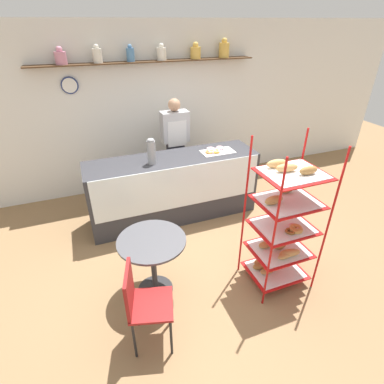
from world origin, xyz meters
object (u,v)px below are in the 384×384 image
object	(u,v)px
coffee_carafe	(151,151)
donut_tray_counter	(215,151)
cafe_chair	(141,300)
cafe_table	(153,253)
pastry_rack	(282,227)
person_worker	(175,146)

from	to	relation	value
coffee_carafe	donut_tray_counter	size ratio (longest dim) A/B	0.73
cafe_chair	cafe_table	bearing A→B (deg)	-7.89
cafe_table	coffee_carafe	xyz separation A→B (m)	(0.35, 1.28, 0.60)
coffee_carafe	cafe_table	bearing A→B (deg)	-105.40
pastry_rack	cafe_table	xyz separation A→B (m)	(-1.35, 0.33, -0.21)
donut_tray_counter	cafe_chair	bearing A→B (deg)	-129.56
person_worker	cafe_table	distance (m)	2.21
coffee_carafe	donut_tray_counter	xyz separation A→B (m)	(0.97, 0.06, -0.15)
pastry_rack	donut_tray_counter	world-z (taller)	pastry_rack
person_worker	cafe_chair	bearing A→B (deg)	-114.50
donut_tray_counter	person_worker	bearing A→B (deg)	123.02
cafe_table	cafe_chair	distance (m)	0.61
cafe_table	coffee_carafe	world-z (taller)	coffee_carafe
pastry_rack	cafe_chair	world-z (taller)	pastry_rack
pastry_rack	person_worker	world-z (taller)	pastry_rack
pastry_rack	cafe_chair	bearing A→B (deg)	-171.62
cafe_chair	donut_tray_counter	size ratio (longest dim) A/B	1.82
cafe_table	donut_tray_counter	xyz separation A→B (m)	(1.33, 1.34, 0.45)
cafe_table	pastry_rack	bearing A→B (deg)	-13.64
pastry_rack	cafe_chair	xyz separation A→B (m)	(-1.59, -0.23, -0.20)
cafe_table	donut_tray_counter	bearing A→B (deg)	45.32
person_worker	cafe_chair	xyz separation A→B (m)	(-1.16, -2.54, -0.35)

